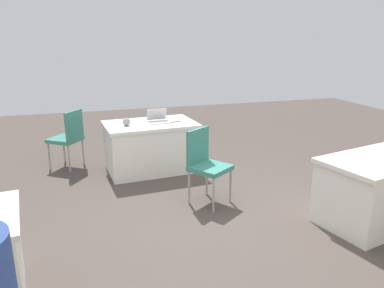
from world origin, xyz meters
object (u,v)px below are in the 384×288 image
table_foreground (151,147)px  yarn_ball (126,122)px  table_back_left (384,188)px  chair_aisle (68,135)px  scissors_red (175,122)px  laptop_silver (158,120)px  chair_near_front (206,161)px

table_foreground → yarn_ball: (0.37, 0.08, 0.45)m
table_back_left → chair_aisle: (3.50, -2.95, 0.15)m
chair_aisle → table_back_left: bearing=-94.1°
yarn_ball → scissors_red: (-0.76, -0.02, -0.06)m
chair_aisle → yarn_ball: bearing=-87.8°
laptop_silver → yarn_ball: 0.52m
chair_near_front → yarn_ball: chair_near_front is taller
chair_aisle → yarn_ball: chair_aisle is taller
table_foreground → table_back_left: (-2.26, 2.45, 0.00)m
scissors_red → laptop_silver: bearing=-26.6°
table_foreground → laptop_silver: (-0.13, -0.01, 0.42)m
table_back_left → yarn_ball: size_ratio=14.48×
table_foreground → chair_near_front: chair_near_front is taller
chair_aisle → yarn_ball: size_ratio=7.89×
chair_aisle → laptop_silver: bearing=-73.7°
table_foreground → table_back_left: 3.34m
table_back_left → laptop_silver: 3.28m
table_back_left → chair_near_front: (1.82, -1.05, 0.16)m
table_foreground → yarn_ball: size_ratio=12.18×
chair_near_front → laptop_silver: laptop_silver is taller
chair_aisle → laptop_silver: (-1.37, 0.49, 0.27)m
scissors_red → chair_aisle: bearing=-30.7°
chair_near_front → chair_aisle: 2.53m
chair_near_front → laptop_silver: size_ratio=2.94×
table_foreground → chair_aisle: 1.34m
chair_near_front → chair_aisle: (1.68, -1.89, -0.01)m
table_foreground → chair_aisle: size_ratio=1.54×
table_back_left → chair_near_front: 2.11m
yarn_ball → scissors_red: yarn_ball is taller
table_back_left → chair_aisle: 4.58m
scissors_red → chair_near_front: bearing=80.3°
chair_aisle → scissors_red: chair_aisle is taller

